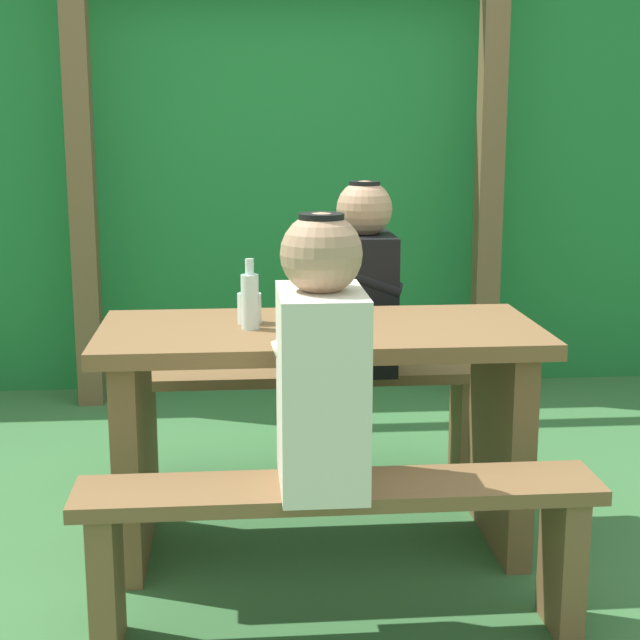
# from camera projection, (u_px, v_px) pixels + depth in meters

# --- Properties ---
(ground_plane) EXTENTS (12.00, 12.00, 0.00)m
(ground_plane) POSITION_uv_depth(u_px,v_px,m) (320.00, 545.00, 3.25)
(ground_plane) COLOR #396B3A
(hedge_backdrop) EXTENTS (6.40, 0.72, 2.18)m
(hedge_backdrop) POSITION_uv_depth(u_px,v_px,m) (283.00, 173.00, 5.31)
(hedge_backdrop) COLOR #207435
(hedge_backdrop) RESTS_ON ground_plane
(pergola_post_left) EXTENTS (0.12, 0.12, 2.06)m
(pergola_post_left) POSITION_uv_depth(u_px,v_px,m) (82.00, 195.00, 4.65)
(pergola_post_left) COLOR brown
(pergola_post_left) RESTS_ON ground_plane
(pergola_post_right) EXTENTS (0.12, 0.12, 2.06)m
(pergola_post_right) POSITION_uv_depth(u_px,v_px,m) (489.00, 193.00, 4.82)
(pergola_post_right) COLOR brown
(pergola_post_right) RESTS_ON ground_plane
(picnic_table) EXTENTS (1.40, 0.64, 0.75)m
(picnic_table) POSITION_uv_depth(u_px,v_px,m) (320.00, 399.00, 3.15)
(picnic_table) COLOR brown
(picnic_table) RESTS_ON ground_plane
(bench_near) EXTENTS (1.40, 0.24, 0.45)m
(bench_near) POSITION_uv_depth(u_px,v_px,m) (339.00, 528.00, 2.61)
(bench_near) COLOR brown
(bench_near) RESTS_ON ground_plane
(bench_far) EXTENTS (1.40, 0.24, 0.45)m
(bench_far) POSITION_uv_depth(u_px,v_px,m) (307.00, 402.00, 3.77)
(bench_far) COLOR brown
(bench_far) RESTS_ON ground_plane
(person_white_shirt) EXTENTS (0.25, 0.35, 0.72)m
(person_white_shirt) POSITION_uv_depth(u_px,v_px,m) (321.00, 362.00, 2.52)
(person_white_shirt) COLOR silver
(person_white_shirt) RESTS_ON bench_near
(person_black_coat) EXTENTS (0.25, 0.35, 0.72)m
(person_black_coat) POSITION_uv_depth(u_px,v_px,m) (364.00, 284.00, 3.69)
(person_black_coat) COLOR black
(person_black_coat) RESTS_ON bench_far
(drinking_glass) EXTENTS (0.08, 0.08, 0.10)m
(drinking_glass) POSITION_uv_depth(u_px,v_px,m) (249.00, 308.00, 3.14)
(drinking_glass) COLOR silver
(drinking_glass) RESTS_ON picnic_table
(bottle_left) EXTENTS (0.06, 0.06, 0.22)m
(bottle_left) POSITION_uv_depth(u_px,v_px,m) (250.00, 300.00, 3.04)
(bottle_left) COLOR silver
(bottle_left) RESTS_ON picnic_table
(cell_phone) EXTENTS (0.13, 0.16, 0.01)m
(cell_phone) POSITION_uv_depth(u_px,v_px,m) (327.00, 323.00, 3.13)
(cell_phone) COLOR black
(cell_phone) RESTS_ON picnic_table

